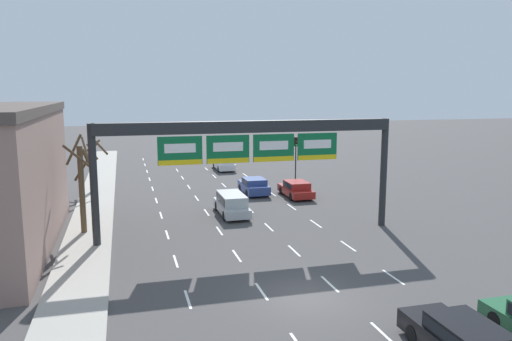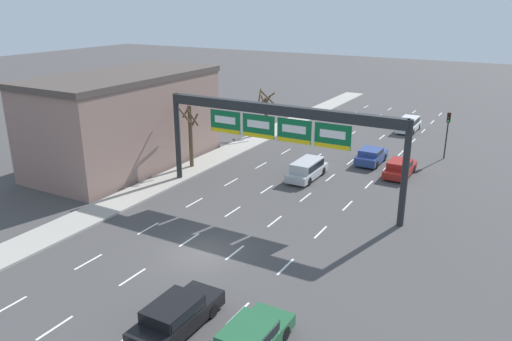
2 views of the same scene
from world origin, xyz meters
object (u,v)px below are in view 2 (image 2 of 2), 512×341
object	(u,v)px
suv_silver	(307,168)
car_black	(176,315)
car_red	(400,167)
car_green	(250,338)
tree_bare_second	(266,110)
traffic_light_near_gantry	(448,126)
suv_white	(409,124)
tree_bare_closest	(190,131)
car_blue	(371,155)
sign_gantry	(278,123)

from	to	relation	value
suv_silver	car_black	xyz separation A→B (m)	(3.19, -21.28, -0.08)
car_red	car_green	bearing A→B (deg)	-89.23
suv_silver	tree_bare_second	size ratio (longest dim) A/B	1.00
car_green	car_black	distance (m)	3.65
suv_silver	traffic_light_near_gantry	xyz separation A→B (m)	(8.87, 11.31, 2.26)
car_black	suv_white	world-z (taller)	suv_white
car_green	car_red	bearing A→B (deg)	90.77
car_red	suv_white	world-z (taller)	suv_white
car_black	tree_bare_second	xyz separation A→B (m)	(-13.12, 32.41, 1.90)
car_red	suv_white	size ratio (longest dim) A/B	0.93
car_black	car_red	size ratio (longest dim) A/B	1.09
car_red	tree_bare_closest	bearing A→B (deg)	-157.20
suv_white	car_blue	bearing A→B (deg)	-90.36
suv_silver	tree_bare_second	xyz separation A→B (m)	(-9.94, 11.13, 1.81)
suv_silver	tree_bare_closest	world-z (taller)	tree_bare_closest
car_green	suv_white	size ratio (longest dim) A/B	0.96
tree_bare_closest	car_red	bearing A→B (deg)	22.80
tree_bare_closest	suv_silver	bearing A→B (deg)	13.88
car_blue	suv_white	xyz separation A→B (m)	(0.09, 13.52, 0.13)
car_blue	tree_bare_closest	distance (m)	16.28
tree_bare_second	suv_white	bearing A→B (deg)	33.72
sign_gantry	car_green	size ratio (longest dim) A/B	4.04
car_blue	car_red	bearing A→B (deg)	-34.02
suv_white	tree_bare_closest	world-z (taller)	tree_bare_closest
car_green	car_black	size ratio (longest dim) A/B	0.94
car_red	suv_silver	bearing A→B (deg)	-145.56
car_red	sign_gantry	bearing A→B (deg)	-123.48
car_blue	suv_silver	bearing A→B (deg)	-117.26
suv_silver	car_black	distance (m)	21.52
car_blue	tree_bare_closest	bearing A→B (deg)	-145.93
car_black	traffic_light_near_gantry	size ratio (longest dim) A/B	1.12
suv_silver	car_black	bearing A→B (deg)	-81.48
car_blue	sign_gantry	bearing A→B (deg)	-105.84
sign_gantry	car_green	world-z (taller)	sign_gantry
car_green	car_red	world-z (taller)	car_green
traffic_light_near_gantry	tree_bare_closest	distance (m)	23.31
sign_gantry	traffic_light_near_gantry	distance (m)	19.09
traffic_light_near_gantry	tree_bare_second	bearing A→B (deg)	-179.46
traffic_light_near_gantry	sign_gantry	bearing A→B (deg)	-118.01
car_blue	car_red	xyz separation A→B (m)	(3.11, -2.10, -0.02)
traffic_light_near_gantry	car_green	bearing A→B (deg)	-93.60
suv_silver	tree_bare_closest	xyz separation A→B (m)	(-9.95, -2.46, 2.42)
car_black	tree_bare_closest	size ratio (longest dim) A/B	0.80
suv_silver	tree_bare_second	bearing A→B (deg)	131.77
tree_bare_second	traffic_light_near_gantry	bearing A→B (deg)	0.54
sign_gantry	suv_silver	size ratio (longest dim) A/B	3.81
car_red	tree_bare_closest	world-z (taller)	tree_bare_closest
sign_gantry	car_red	bearing A→B (deg)	56.52
car_blue	car_black	world-z (taller)	car_black
tree_bare_closest	car_blue	bearing A→B (deg)	34.07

